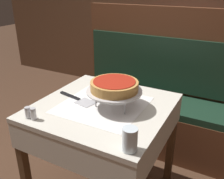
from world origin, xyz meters
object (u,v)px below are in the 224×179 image
pizza_pan_stand (114,92)px  water_glass_near (130,139)px  dining_table_front (103,121)px  pepper_shaker (33,114)px  salt_shaker (28,112)px  booth_bench (153,107)px  condiment_caddy (175,44)px  pizza_server (78,99)px  deep_dish_pizza (114,86)px  dining_table_rear (179,60)px

pizza_pan_stand → water_glass_near: water_glass_near is taller
dining_table_front → pepper_shaker: pepper_shaker is taller
pepper_shaker → salt_shaker: bearing=180.0°
booth_bench → condiment_caddy: bearing=93.8°
pepper_shaker → pizza_server: bearing=77.6°
pizza_pan_stand → deep_dish_pizza: 0.04m
dining_table_front → salt_shaker: salt_shaker is taller
deep_dish_pizza → condiment_caddy: 1.64m
dining_table_front → pizza_pan_stand: 0.23m
pizza_pan_stand → dining_table_front: bearing=-169.1°
pepper_shaker → condiment_caddy: bearing=82.4°
deep_dish_pizza → dining_table_rear: bearing=89.3°
salt_shaker → pizza_pan_stand: bearing=43.6°
pizza_pan_stand → condiment_caddy: bearing=92.3°
pizza_server → water_glass_near: (0.53, -0.32, 0.05)m
salt_shaker → water_glass_near: bearing=0.1°
booth_bench → deep_dish_pizza: booth_bench is taller
pizza_server → condiment_caddy: 1.68m
pepper_shaker → condiment_caddy: 2.01m
dining_table_rear → salt_shaker: size_ratio=11.79×
deep_dish_pizza → salt_shaker: (-0.37, -0.36, -0.11)m
deep_dish_pizza → salt_shaker: bearing=-136.4°
dining_table_front → deep_dish_pizza: size_ratio=2.80×
booth_bench → pizza_pan_stand: (0.01, -0.84, 0.49)m
water_glass_near → condiment_caddy: (-0.33, 1.99, -0.01)m
dining_table_front → deep_dish_pizza: (0.07, 0.01, 0.26)m
pizza_pan_stand → pizza_server: pizza_pan_stand is taller
dining_table_front → condiment_caddy: 1.66m
pizza_pan_stand → condiment_caddy: condiment_caddy is taller
water_glass_near → booth_bench: bearing=103.2°
salt_shaker → pizza_server: bearing=70.8°
deep_dish_pizza → pizza_server: deep_dish_pizza is taller
pepper_shaker → booth_bench: bearing=75.0°
deep_dish_pizza → pepper_shaker: bearing=-133.0°
salt_shaker → dining_table_rear: bearing=78.3°
salt_shaker → dining_table_front: bearing=48.8°
pizza_pan_stand → pepper_shaker: bearing=-133.0°
booth_bench → pepper_shaker: booth_bench is taller
dining_table_rear → pepper_shaker: (-0.35, -1.90, 0.14)m
salt_shaker → booth_bench: bearing=73.2°
booth_bench → water_glass_near: 1.30m
dining_table_front → deep_dish_pizza: deep_dish_pizza is taller
water_glass_near → condiment_caddy: bearing=99.5°
dining_table_rear → pepper_shaker: bearing=-100.5°
dining_table_rear → water_glass_near: 1.92m
dining_table_rear → condiment_caddy: size_ratio=4.71×
deep_dish_pizza → pizza_server: 0.30m
pepper_shaker → pizza_pan_stand: bearing=47.0°
water_glass_near → pizza_server: bearing=148.3°
pizza_pan_stand → deep_dish_pizza: deep_dish_pizza is taller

